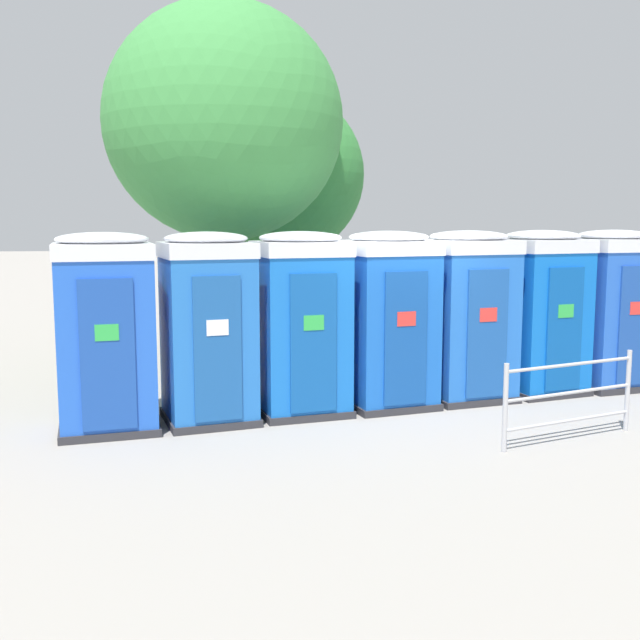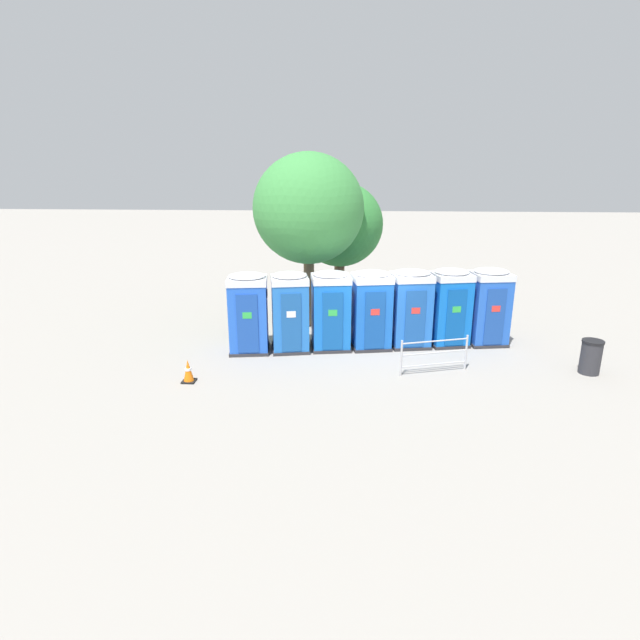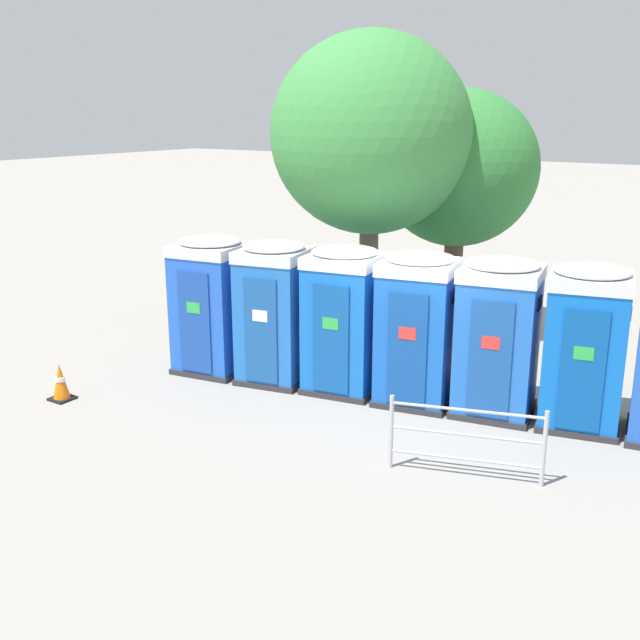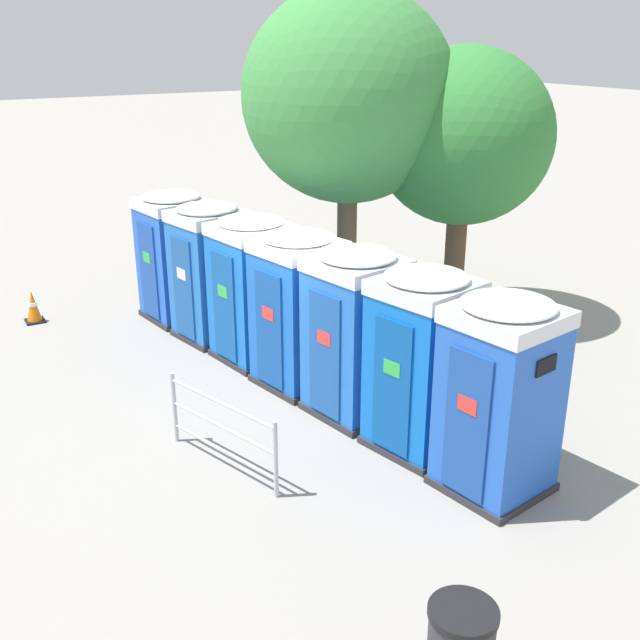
{
  "view_description": "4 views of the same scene",
  "coord_description": "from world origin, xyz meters",
  "px_view_note": "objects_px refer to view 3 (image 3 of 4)",
  "views": [
    {
      "loc": [
        -2.59,
        -10.62,
        2.67
      ],
      "look_at": [
        -0.98,
        -0.41,
        1.31
      ],
      "focal_mm": 42.0,
      "sensor_mm": 36.0,
      "label": 1
    },
    {
      "loc": [
        -0.45,
        -15.79,
        5.52
      ],
      "look_at": [
        -1.59,
        -0.52,
        0.97
      ],
      "focal_mm": 28.0,
      "sensor_mm": 36.0,
      "label": 2
    },
    {
      "loc": [
        5.18,
        -10.95,
        4.75
      ],
      "look_at": [
        -1.66,
        -0.54,
        1.22
      ],
      "focal_mm": 42.0,
      "sensor_mm": 36.0,
      "label": 3
    },
    {
      "loc": [
        9.84,
        -5.42,
        5.38
      ],
      "look_at": [
        0.57,
        -0.12,
        1.25
      ],
      "focal_mm": 42.0,
      "sensor_mm": 36.0,
      "label": 4
    }
  ],
  "objects_px": {
    "portapotty_3": "(417,328)",
    "traffic_cone": "(61,382)",
    "event_barrier": "(466,437)",
    "portapotty_5": "(585,346)",
    "portapotty_1": "(275,311)",
    "street_tree_0": "(458,169)",
    "street_tree_1": "(371,135)",
    "portapotty_4": "(498,336)",
    "portapotty_2": "(344,319)",
    "portapotty_0": "(212,304)"
  },
  "relations": [
    {
      "from": "portapotty_3",
      "to": "traffic_cone",
      "type": "distance_m",
      "value": 6.05
    },
    {
      "from": "portapotty_3",
      "to": "event_barrier",
      "type": "height_order",
      "value": "portapotty_3"
    },
    {
      "from": "portapotty_5",
      "to": "portapotty_1",
      "type": "bearing_deg",
      "value": -169.47
    },
    {
      "from": "street_tree_0",
      "to": "street_tree_1",
      "type": "relative_size",
      "value": 0.83
    },
    {
      "from": "portapotty_3",
      "to": "portapotty_4",
      "type": "distance_m",
      "value": 1.31
    },
    {
      "from": "portapotty_1",
      "to": "portapotty_5",
      "type": "distance_m",
      "value": 5.23
    },
    {
      "from": "street_tree_1",
      "to": "event_barrier",
      "type": "relative_size",
      "value": 3.16
    },
    {
      "from": "portapotty_1",
      "to": "street_tree_0",
      "type": "height_order",
      "value": "street_tree_0"
    },
    {
      "from": "portapotty_4",
      "to": "portapotty_5",
      "type": "height_order",
      "value": "same"
    },
    {
      "from": "portapotty_3",
      "to": "traffic_cone",
      "type": "bearing_deg",
      "value": -147.09
    },
    {
      "from": "portapotty_2",
      "to": "street_tree_1",
      "type": "xyz_separation_m",
      "value": [
        -0.94,
        2.47,
        2.98
      ]
    },
    {
      "from": "portapotty_1",
      "to": "portapotty_4",
      "type": "height_order",
      "value": "same"
    },
    {
      "from": "portapotty_4",
      "to": "portapotty_0",
      "type": "bearing_deg",
      "value": -169.84
    },
    {
      "from": "portapotty_0",
      "to": "portapotty_4",
      "type": "xyz_separation_m",
      "value": [
        5.15,
        0.92,
        -0.0
      ]
    },
    {
      "from": "street_tree_1",
      "to": "portapotty_0",
      "type": "bearing_deg",
      "value": -119.04
    },
    {
      "from": "portapotty_2",
      "to": "portapotty_3",
      "type": "xyz_separation_m",
      "value": [
        1.29,
        0.19,
        0.0
      ]
    },
    {
      "from": "portapotty_5",
      "to": "street_tree_1",
      "type": "relative_size",
      "value": 0.41
    },
    {
      "from": "portapotty_1",
      "to": "portapotty_2",
      "type": "bearing_deg",
      "value": 11.65
    },
    {
      "from": "portapotty_3",
      "to": "street_tree_0",
      "type": "relative_size",
      "value": 0.49
    },
    {
      "from": "portapotty_2",
      "to": "street_tree_0",
      "type": "bearing_deg",
      "value": 88.5
    },
    {
      "from": "portapotty_4",
      "to": "traffic_cone",
      "type": "height_order",
      "value": "portapotty_4"
    },
    {
      "from": "street_tree_1",
      "to": "traffic_cone",
      "type": "height_order",
      "value": "street_tree_1"
    },
    {
      "from": "portapotty_0",
      "to": "portapotty_1",
      "type": "distance_m",
      "value": 1.31
    },
    {
      "from": "portapotty_2",
      "to": "portapotty_4",
      "type": "bearing_deg",
      "value": 9.85
    },
    {
      "from": "portapotty_2",
      "to": "portapotty_4",
      "type": "height_order",
      "value": "same"
    },
    {
      "from": "portapotty_4",
      "to": "street_tree_1",
      "type": "xyz_separation_m",
      "value": [
        -3.51,
        2.02,
        2.98
      ]
    },
    {
      "from": "traffic_cone",
      "to": "street_tree_0",
      "type": "bearing_deg",
      "value": 62.54
    },
    {
      "from": "portapotty_3",
      "to": "event_barrier",
      "type": "distance_m",
      "value": 2.81
    },
    {
      "from": "event_barrier",
      "to": "portapotty_5",
      "type": "bearing_deg",
      "value": 72.61
    },
    {
      "from": "portapotty_5",
      "to": "portapotty_4",
      "type": "bearing_deg",
      "value": -169.21
    },
    {
      "from": "portapotty_4",
      "to": "street_tree_1",
      "type": "relative_size",
      "value": 0.41
    },
    {
      "from": "portapotty_3",
      "to": "street_tree_0",
      "type": "bearing_deg",
      "value": 105.95
    },
    {
      "from": "portapotty_2",
      "to": "event_barrier",
      "type": "xyz_separation_m",
      "value": [
        3.05,
        -1.88,
        -0.72
      ]
    },
    {
      "from": "portapotty_0",
      "to": "portapotty_4",
      "type": "distance_m",
      "value": 5.23
    },
    {
      "from": "portapotty_1",
      "to": "event_barrier",
      "type": "bearing_deg",
      "value": -20.49
    },
    {
      "from": "portapotty_2",
      "to": "portapotty_5",
      "type": "xyz_separation_m",
      "value": [
        3.86,
        0.69,
        0.0
      ]
    },
    {
      "from": "portapotty_4",
      "to": "street_tree_0",
      "type": "distance_m",
      "value": 5.11
    },
    {
      "from": "portapotty_0",
      "to": "portapotty_1",
      "type": "height_order",
      "value": "same"
    },
    {
      "from": "portapotty_2",
      "to": "street_tree_1",
      "type": "height_order",
      "value": "street_tree_1"
    },
    {
      "from": "portapotty_2",
      "to": "portapotty_5",
      "type": "relative_size",
      "value": 1.0
    },
    {
      "from": "portapotty_1",
      "to": "portapotty_5",
      "type": "relative_size",
      "value": 1.0
    },
    {
      "from": "street_tree_0",
      "to": "event_barrier",
      "type": "xyz_separation_m",
      "value": [
        2.94,
        -6.21,
        -2.96
      ]
    },
    {
      "from": "portapotty_0",
      "to": "portapotty_5",
      "type": "xyz_separation_m",
      "value": [
        6.43,
        1.17,
        0.0
      ]
    },
    {
      "from": "portapotty_1",
      "to": "event_barrier",
      "type": "distance_m",
      "value": 4.68
    },
    {
      "from": "portapotty_2",
      "to": "street_tree_1",
      "type": "relative_size",
      "value": 0.41
    },
    {
      "from": "street_tree_0",
      "to": "portapotty_0",
      "type": "bearing_deg",
      "value": -119.21
    },
    {
      "from": "portapotty_3",
      "to": "portapotty_0",
      "type": "bearing_deg",
      "value": -170.2
    },
    {
      "from": "traffic_cone",
      "to": "event_barrier",
      "type": "bearing_deg",
      "value": 9.8
    },
    {
      "from": "portapotty_1",
      "to": "street_tree_0",
      "type": "xyz_separation_m",
      "value": [
        1.39,
        4.59,
        2.25
      ]
    },
    {
      "from": "traffic_cone",
      "to": "portapotty_1",
      "type": "bearing_deg",
      "value": 48.82
    }
  ]
}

